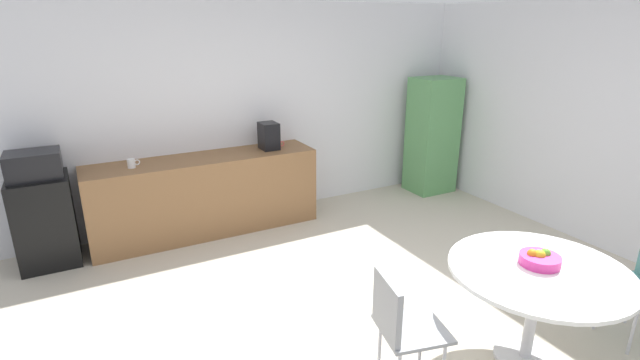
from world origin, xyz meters
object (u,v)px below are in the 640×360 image
object	(u,v)px
round_table	(537,284)
mug_green	(278,145)
mini_fridge	(45,221)
locker_cabinet	(432,136)
fruit_bowl	(540,259)
mug_white	(132,163)
microwave	(34,165)
coffee_maker	(269,136)
chair_gray	(399,320)

from	to	relation	value
round_table	mug_green	bearing A→B (deg)	99.22
mini_fridge	mug_green	bearing A→B (deg)	-0.59
mini_fridge	locker_cabinet	bearing A→B (deg)	-1.17
mini_fridge	round_table	world-z (taller)	mini_fridge
fruit_bowl	mug_white	distance (m)	3.93
mini_fridge	mug_green	xyz separation A→B (m)	(2.53, -0.03, 0.49)
locker_cabinet	mug_white	bearing A→B (deg)	179.08
microwave	fruit_bowl	size ratio (longest dim) A/B	1.74
round_table	locker_cabinet	bearing A→B (deg)	60.41
round_table	microwave	bearing A→B (deg)	132.87
microwave	fruit_bowl	xyz separation A→B (m)	(3.11, -3.26, -0.26)
mini_fridge	round_table	distance (m)	4.51
mini_fridge	locker_cabinet	xyz separation A→B (m)	(4.88, -0.10, 0.36)
locker_cabinet	coffee_maker	xyz separation A→B (m)	(-2.45, 0.10, 0.25)
microwave	mug_green	bearing A→B (deg)	-0.59
fruit_bowl	mug_white	bearing A→B (deg)	124.81
microwave	coffee_maker	bearing A→B (deg)	0.00
round_table	mug_white	distance (m)	3.95
mini_fridge	mug_white	xyz separation A→B (m)	(0.87, -0.04, 0.49)
microwave	locker_cabinet	xyz separation A→B (m)	(4.88, -0.10, -0.23)
locker_cabinet	round_table	distance (m)	3.69
mini_fridge	mug_white	bearing A→B (deg)	-2.35
chair_gray	coffee_maker	distance (m)	3.14
locker_cabinet	mug_green	distance (m)	2.35
chair_gray	round_table	bearing A→B (deg)	-12.97
mini_fridge	mug_green	world-z (taller)	mug_green
locker_cabinet	coffee_maker	world-z (taller)	locker_cabinet
round_table	fruit_bowl	bearing A→B (deg)	43.06
mug_green	coffee_maker	distance (m)	0.15
mug_white	microwave	bearing A→B (deg)	177.65
mini_fridge	coffee_maker	xyz separation A→B (m)	(2.43, 0.00, 0.60)
microwave	mug_white	bearing A→B (deg)	-2.35
locker_cabinet	fruit_bowl	distance (m)	3.62
microwave	chair_gray	xyz separation A→B (m)	(2.06, -3.07, -0.52)
mini_fridge	locker_cabinet	distance (m)	4.90
locker_cabinet	mug_white	distance (m)	4.01
microwave	coffee_maker	xyz separation A→B (m)	(2.43, 0.00, 0.02)
locker_cabinet	fruit_bowl	size ratio (longest dim) A/B	5.91
coffee_maker	mini_fridge	bearing A→B (deg)	180.00
mini_fridge	mug_white	distance (m)	1.00
mini_fridge	locker_cabinet	world-z (taller)	locker_cabinet
chair_gray	mini_fridge	bearing A→B (deg)	123.90
coffee_maker	fruit_bowl	bearing A→B (deg)	-78.19
round_table	fruit_bowl	distance (m)	0.17
chair_gray	fruit_bowl	xyz separation A→B (m)	(1.05, -0.19, 0.27)
fruit_bowl	mini_fridge	bearing A→B (deg)	133.68
mini_fridge	fruit_bowl	xyz separation A→B (m)	(3.11, -3.26, 0.33)
locker_cabinet	fruit_bowl	bearing A→B (deg)	-119.29
mug_white	mug_green	bearing A→B (deg)	0.33
chair_gray	mug_green	world-z (taller)	mug_green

